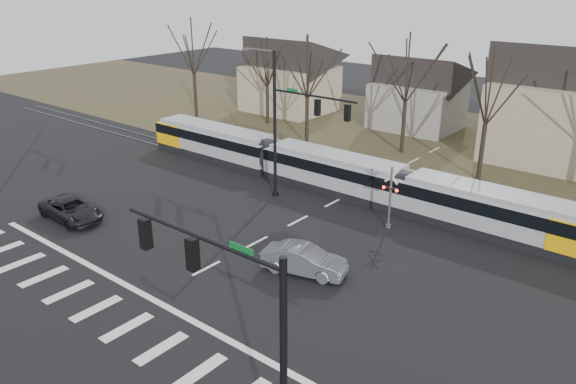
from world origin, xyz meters
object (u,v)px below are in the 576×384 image
Objects in this scene: sedan at (304,260)px; rail_crossing_signal at (390,199)px; tram at (333,170)px; suv at (71,209)px.

sedan is 1.21× the size of rail_crossing_signal.
tram is at bearing 12.27° from sedan.
tram is 7.24m from rail_crossing_signal.
rail_crossing_signal reaches higher than tram.
tram reaches higher than suv.
rail_crossing_signal is at bearing -20.28° from sedan.
sedan is at bearing -62.13° from tram.
rail_crossing_signal reaches higher than sedan.
suv is at bearing -123.85° from tram.
sedan reaches higher than suv.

